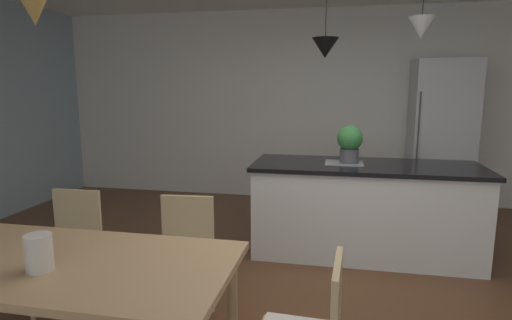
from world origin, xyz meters
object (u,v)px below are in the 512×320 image
kitchen_island (364,208)px  vase_on_dining_table (39,253)px  refrigerator (440,138)px  dining_table (45,271)px  potted_plant_on_island (350,143)px  chair_far_right (183,256)px  chair_far_left (69,246)px

kitchen_island → vase_on_dining_table: 2.95m
kitchen_island → refrigerator: size_ratio=1.10×
vase_on_dining_table → dining_table: bearing=123.0°
kitchen_island → refrigerator: bearing=58.2°
dining_table → vase_on_dining_table: 0.22m
kitchen_island → vase_on_dining_table: size_ratio=11.99×
refrigerator → potted_plant_on_island: (-1.18, -1.64, 0.12)m
refrigerator → vase_on_dining_table: size_ratio=10.93×
chair_far_right → kitchen_island: (1.30, 1.47, -0.01)m
dining_table → kitchen_island: size_ratio=0.92×
dining_table → kitchen_island: (1.74, 2.28, -0.23)m
chair_far_left → kitchen_island: bearing=33.8°
potted_plant_on_island → chair_far_left: bearing=-144.1°
dining_table → chair_far_left: (-0.45, 0.81, -0.22)m
refrigerator → vase_on_dining_table: bearing=-123.5°
dining_table → potted_plant_on_island: potted_plant_on_island is taller
refrigerator → vase_on_dining_table: refrigerator is taller
dining_table → vase_on_dining_table: size_ratio=11.02×
dining_table → kitchen_island: bearing=52.5°
refrigerator → vase_on_dining_table: 4.85m
kitchen_island → refrigerator: refrigerator is taller
chair_far_right → refrigerator: bearing=53.3°
chair_far_right → vase_on_dining_table: bearing=-110.8°
chair_far_left → vase_on_dining_table: vase_on_dining_table is taller
chair_far_left → refrigerator: bearing=44.1°
chair_far_right → vase_on_dining_table: vase_on_dining_table is taller
dining_table → vase_on_dining_table: vase_on_dining_table is taller
kitchen_island → potted_plant_on_island: 0.66m
chair_far_right → vase_on_dining_table: (-0.36, -0.94, 0.38)m
chair_far_right → kitchen_island: 1.96m
chair_far_left → potted_plant_on_island: bearing=35.9°
refrigerator → chair_far_left: bearing=-135.9°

